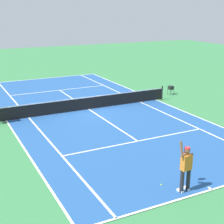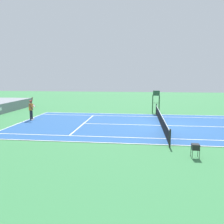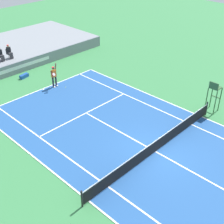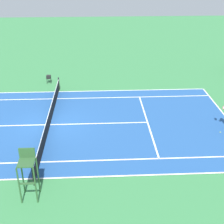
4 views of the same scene
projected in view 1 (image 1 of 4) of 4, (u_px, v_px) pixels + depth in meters
The scene contains 6 objects.
ground_plane at pixel (89, 110), 23.04m from camera, with size 80.00×80.00×0.00m, color #387F47.
court at pixel (89, 110), 23.03m from camera, with size 11.08×23.88×0.03m.
net at pixel (89, 103), 22.88m from camera, with size 11.98×0.10×1.07m.
tennis_player at pixel (186, 168), 12.50m from camera, with size 0.75×0.68×2.08m.
tennis_ball at pixel (161, 185), 13.21m from camera, with size 0.07×0.07×0.07m, color #D1E533.
ball_hopper at pixel (171, 88), 26.98m from camera, with size 0.36×0.36×0.70m.
Camera 1 is at (8.56, 20.40, 6.63)m, focal length 54.31 mm.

